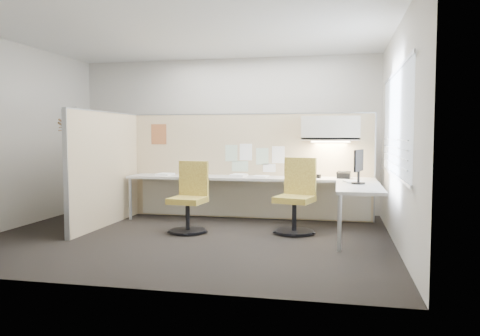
% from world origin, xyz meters
% --- Properties ---
extents(floor, '(5.50, 4.50, 0.01)m').
position_xyz_m(floor, '(0.00, 0.00, -0.01)').
color(floor, black).
rests_on(floor, ground).
extents(ceiling, '(5.50, 4.50, 0.01)m').
position_xyz_m(ceiling, '(0.00, 0.00, 2.80)').
color(ceiling, white).
rests_on(ceiling, wall_back).
extents(wall_back, '(5.50, 0.02, 2.80)m').
position_xyz_m(wall_back, '(0.00, 2.25, 1.40)').
color(wall_back, beige).
rests_on(wall_back, ground).
extents(wall_front, '(5.50, 0.02, 2.80)m').
position_xyz_m(wall_front, '(0.00, -2.25, 1.40)').
color(wall_front, beige).
rests_on(wall_front, ground).
extents(wall_left, '(0.02, 4.50, 2.80)m').
position_xyz_m(wall_left, '(-2.75, 0.00, 1.40)').
color(wall_left, beige).
rests_on(wall_left, ground).
extents(wall_right, '(0.02, 4.50, 2.80)m').
position_xyz_m(wall_right, '(2.75, 0.00, 1.40)').
color(wall_right, beige).
rests_on(wall_right, ground).
extents(window_pane, '(0.01, 2.80, 1.30)m').
position_xyz_m(window_pane, '(2.73, 0.00, 1.55)').
color(window_pane, '#96A1AE').
rests_on(window_pane, wall_right).
extents(partition_back, '(4.10, 0.06, 1.75)m').
position_xyz_m(partition_back, '(0.55, 1.60, 0.88)').
color(partition_back, '#C7AE8A').
rests_on(partition_back, floor).
extents(partition_left, '(0.06, 2.20, 1.75)m').
position_xyz_m(partition_left, '(-1.50, 0.50, 0.88)').
color(partition_left, '#C7AE8A').
rests_on(partition_left, floor).
extents(desk, '(4.00, 2.07, 0.73)m').
position_xyz_m(desk, '(0.93, 1.13, 0.60)').
color(desk, beige).
rests_on(desk, floor).
extents(overhead_bin, '(0.90, 0.36, 0.38)m').
position_xyz_m(overhead_bin, '(1.90, 1.39, 1.51)').
color(overhead_bin, beige).
rests_on(overhead_bin, partition_back).
extents(task_light_strip, '(0.60, 0.06, 0.02)m').
position_xyz_m(task_light_strip, '(1.90, 1.39, 1.30)').
color(task_light_strip, '#FFEABF').
rests_on(task_light_strip, overhead_bin).
extents(pinned_papers, '(1.01, 0.00, 0.47)m').
position_xyz_m(pinned_papers, '(0.63, 1.57, 1.03)').
color(pinned_papers, '#8CBF8C').
rests_on(pinned_papers, partition_back).
extents(poster, '(0.28, 0.00, 0.35)m').
position_xyz_m(poster, '(-1.05, 1.57, 1.42)').
color(poster, orange).
rests_on(poster, partition_back).
extents(chair_left, '(0.53, 0.54, 1.01)m').
position_xyz_m(chair_left, '(-0.08, 0.28, 0.47)').
color(chair_left, black).
rests_on(chair_left, floor).
extents(chair_right, '(0.61, 0.62, 1.06)m').
position_xyz_m(chair_right, '(1.44, 0.53, 0.50)').
color(chair_right, black).
rests_on(chair_right, floor).
extents(monitor, '(0.19, 0.44, 0.47)m').
position_xyz_m(monitor, '(2.30, 0.45, 1.00)').
color(monitor, black).
rests_on(monitor, desk).
extents(phone, '(0.23, 0.21, 0.12)m').
position_xyz_m(phone, '(2.11, 1.30, 0.78)').
color(phone, black).
rests_on(phone, desk).
extents(stapler, '(0.15, 0.07, 0.05)m').
position_xyz_m(stapler, '(1.42, 1.28, 0.76)').
color(stapler, black).
rests_on(stapler, desk).
extents(tape_dispenser, '(0.11, 0.09, 0.06)m').
position_xyz_m(tape_dispenser, '(1.71, 1.26, 0.76)').
color(tape_dispenser, black).
rests_on(tape_dispenser, desk).
extents(coat_hook, '(0.18, 0.42, 1.27)m').
position_xyz_m(coat_hook, '(-1.58, -0.42, 1.43)').
color(coat_hook, silver).
rests_on(coat_hook, partition_left).
extents(paper_stack_0, '(0.25, 0.32, 0.03)m').
position_xyz_m(paper_stack_0, '(-0.82, 1.25, 0.75)').
color(paper_stack_0, white).
rests_on(paper_stack_0, desk).
extents(paper_stack_1, '(0.28, 0.34, 0.02)m').
position_xyz_m(paper_stack_1, '(-0.34, 1.32, 0.74)').
color(paper_stack_1, white).
rests_on(paper_stack_1, desk).
extents(paper_stack_2, '(0.26, 0.32, 0.04)m').
position_xyz_m(paper_stack_2, '(0.45, 1.25, 0.75)').
color(paper_stack_2, white).
rests_on(paper_stack_2, desk).
extents(paper_stack_3, '(0.25, 0.31, 0.02)m').
position_xyz_m(paper_stack_3, '(0.79, 1.33, 0.74)').
color(paper_stack_3, white).
rests_on(paper_stack_3, desk).
extents(paper_stack_4, '(0.30, 0.35, 0.03)m').
position_xyz_m(paper_stack_4, '(1.43, 1.18, 0.74)').
color(paper_stack_4, white).
rests_on(paper_stack_4, desk).
extents(paper_stack_5, '(0.31, 0.35, 0.02)m').
position_xyz_m(paper_stack_5, '(2.24, 0.68, 0.74)').
color(paper_stack_5, white).
rests_on(paper_stack_5, desk).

